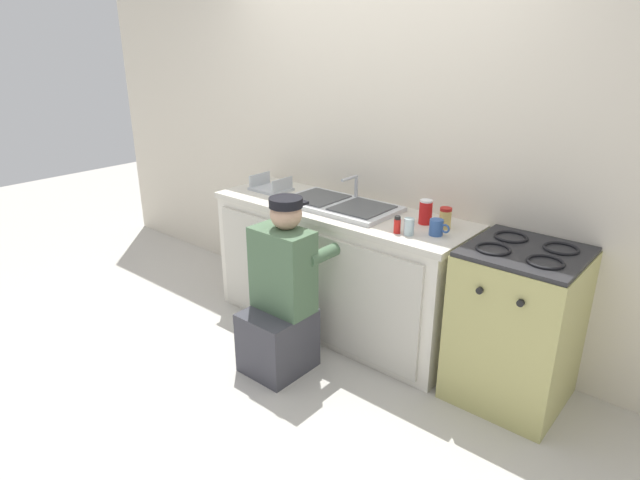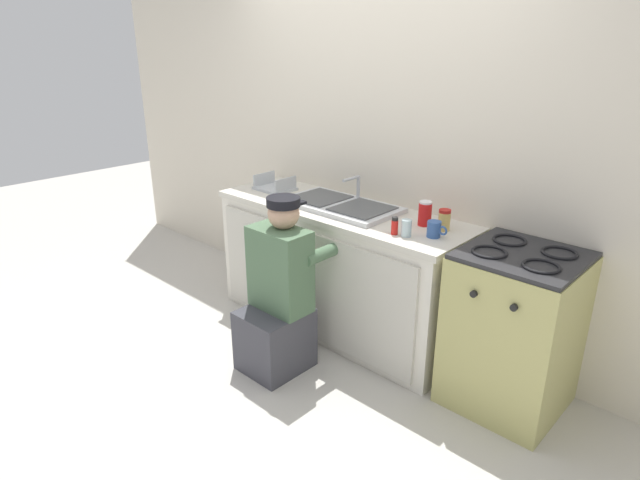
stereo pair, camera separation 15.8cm
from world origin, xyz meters
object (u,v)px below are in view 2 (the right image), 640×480
(stove_range, at_px, (513,330))
(plumber_person, at_px, (279,300))
(spice_bottle_red, at_px, (395,226))
(coffee_mug, at_px, (434,229))
(sink_double_basin, at_px, (340,205))
(water_glass, at_px, (406,228))
(condiment_jar, at_px, (444,220))
(soda_cup_red, at_px, (425,213))
(dish_rack_tray, at_px, (275,187))

(stove_range, distance_m, plumber_person, 1.37)
(spice_bottle_red, xyz_separation_m, coffee_mug, (0.19, 0.12, -0.00))
(sink_double_basin, relative_size, spice_bottle_red, 7.62)
(spice_bottle_red, bearing_deg, water_glass, 15.66)
(spice_bottle_red, height_order, coffee_mug, spice_bottle_red)
(sink_double_basin, relative_size, stove_range, 0.86)
(stove_range, height_order, condiment_jar, condiment_jar)
(stove_range, bearing_deg, soda_cup_red, 173.28)
(stove_range, bearing_deg, dish_rack_tray, 179.92)
(plumber_person, distance_m, coffee_mug, 1.04)
(stove_range, height_order, soda_cup_red, soda_cup_red)
(spice_bottle_red, height_order, water_glass, spice_bottle_red)
(soda_cup_red, bearing_deg, dish_rack_tray, -176.61)
(sink_double_basin, height_order, spice_bottle_red, sink_double_basin)
(sink_double_basin, bearing_deg, spice_bottle_red, -17.43)
(plumber_person, distance_m, spice_bottle_red, 0.85)
(dish_rack_tray, relative_size, soda_cup_red, 1.84)
(sink_double_basin, bearing_deg, soda_cup_red, 7.03)
(stove_range, height_order, water_glass, water_glass)
(sink_double_basin, xyz_separation_m, condiment_jar, (0.75, 0.08, 0.05))
(stove_range, xyz_separation_m, spice_bottle_red, (-0.70, -0.18, 0.49))
(water_glass, bearing_deg, coffee_mug, 37.99)
(stove_range, bearing_deg, condiment_jar, 171.24)
(plumber_person, height_order, soda_cup_red, plumber_person)
(soda_cup_red, xyz_separation_m, coffee_mug, (0.15, -0.14, -0.03))
(condiment_jar, xyz_separation_m, spice_bottle_red, (-0.17, -0.26, -0.01))
(plumber_person, bearing_deg, dish_rack_tray, 138.12)
(condiment_jar, relative_size, coffee_mug, 1.02)
(plumber_person, bearing_deg, spice_bottle_red, 41.73)
(soda_cup_red, relative_size, coffee_mug, 1.21)
(plumber_person, height_order, coffee_mug, plumber_person)
(dish_rack_tray, height_order, water_glass, dish_rack_tray)
(stove_range, bearing_deg, plumber_person, -152.31)
(dish_rack_tray, distance_m, coffee_mug, 1.43)
(plumber_person, relative_size, soda_cup_red, 7.26)
(spice_bottle_red, bearing_deg, dish_rack_tray, 171.63)
(condiment_jar, relative_size, spice_bottle_red, 1.22)
(plumber_person, xyz_separation_m, soda_cup_red, (0.55, 0.72, 0.51))
(condiment_jar, distance_m, soda_cup_red, 0.13)
(stove_range, relative_size, plumber_person, 0.84)
(condiment_jar, bearing_deg, plumber_person, -133.71)
(condiment_jar, xyz_separation_m, coffee_mug, (0.02, -0.14, -0.02))
(sink_double_basin, distance_m, soda_cup_red, 0.62)
(spice_bottle_red, distance_m, coffee_mug, 0.23)
(water_glass, bearing_deg, spice_bottle_red, -164.34)
(stove_range, xyz_separation_m, plumber_person, (-1.22, -0.64, -0.00))
(sink_double_basin, bearing_deg, plumber_person, -84.72)
(dish_rack_tray, height_order, soda_cup_red, soda_cup_red)
(plumber_person, relative_size, spice_bottle_red, 10.52)
(plumber_person, bearing_deg, stove_range, 27.69)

